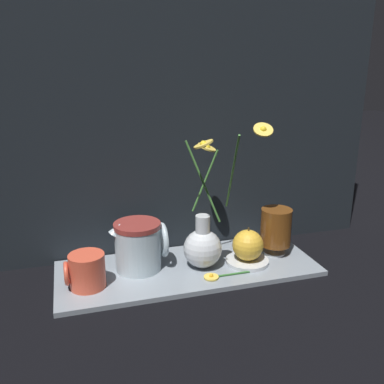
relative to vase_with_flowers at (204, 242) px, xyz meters
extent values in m
plane|color=black|center=(-0.04, 0.01, -0.08)|extent=(6.00, 6.00, 0.00)
cube|color=gray|center=(-0.04, 0.01, -0.07)|extent=(0.65, 0.25, 0.01)
cube|color=black|center=(-0.04, 0.15, 0.47)|extent=(1.15, 0.02, 1.10)
sphere|color=silver|center=(0.00, 0.00, -0.02)|extent=(0.10, 0.10, 0.10)
cylinder|color=silver|center=(0.00, 0.00, 0.04)|extent=(0.04, 0.04, 0.05)
cylinder|color=#4C8E3D|center=(0.01, 0.03, 0.15)|extent=(0.06, 0.03, 0.16)
cylinder|color=#EAC64C|center=(0.02, 0.05, 0.23)|extent=(0.06, 0.06, 0.02)
sphere|color=yellow|center=(0.02, 0.05, 0.23)|extent=(0.02, 0.02, 0.02)
cylinder|color=#4C8E3D|center=(-0.01, -0.04, 0.17)|extent=(0.08, 0.03, 0.19)
cylinder|color=#EAC64C|center=(-0.03, -0.07, 0.26)|extent=(0.05, 0.06, 0.02)
sphere|color=yellow|center=(-0.03, -0.07, 0.26)|extent=(0.02, 0.02, 0.02)
cylinder|color=#4C8E3D|center=(0.07, -0.01, 0.18)|extent=(0.03, 0.14, 0.21)
cylinder|color=#EAC64C|center=(0.14, -0.03, 0.28)|extent=(0.05, 0.05, 0.03)
sphere|color=yellow|center=(0.14, -0.03, 0.28)|extent=(0.02, 0.02, 0.02)
cylinder|color=#DB5138|center=(-0.29, -0.02, -0.03)|extent=(0.08, 0.08, 0.08)
torus|color=#DB5138|center=(-0.33, -0.02, -0.03)|extent=(0.01, 0.06, 0.06)
cylinder|color=silver|center=(-0.16, 0.03, 0.00)|extent=(0.11, 0.11, 0.12)
cylinder|color=maroon|center=(-0.16, 0.03, 0.05)|extent=(0.12, 0.12, 0.01)
torus|color=silver|center=(-0.10, 0.03, 0.01)|extent=(0.01, 0.09, 0.09)
cone|color=silver|center=(-0.21, 0.03, 0.05)|extent=(0.04, 0.03, 0.04)
cylinder|color=silver|center=(0.21, 0.02, -0.06)|extent=(0.06, 0.06, 0.01)
cylinder|color=silver|center=(0.21, 0.02, -0.05)|extent=(0.01, 0.01, 0.02)
cylinder|color=brown|center=(0.21, 0.02, 0.01)|extent=(0.08, 0.08, 0.10)
cylinder|color=silver|center=(0.11, -0.01, -0.06)|extent=(0.11, 0.11, 0.01)
sphere|color=gold|center=(0.11, -0.01, -0.02)|extent=(0.08, 0.08, 0.08)
cylinder|color=#4C3819|center=(0.11, -0.01, 0.03)|extent=(0.00, 0.00, 0.01)
cylinder|color=#336B2D|center=(0.05, -0.07, -0.06)|extent=(0.10, 0.01, 0.01)
cylinder|color=#EAC64C|center=(0.00, -0.07, -0.06)|extent=(0.04, 0.04, 0.00)
sphere|color=gold|center=(0.00, -0.07, -0.06)|extent=(0.01, 0.01, 0.01)
camera|label=1|loc=(-0.31, -0.93, 0.43)|focal=40.00mm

